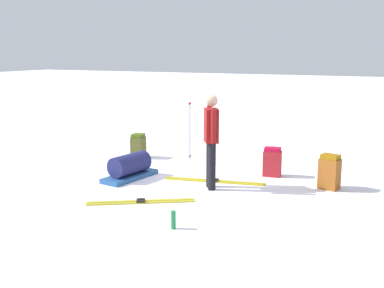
% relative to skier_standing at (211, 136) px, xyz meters
% --- Properties ---
extents(ground_plane, '(80.00, 80.00, 0.00)m').
position_rel_skier_standing_xyz_m(ground_plane, '(0.38, 0.56, -0.95)').
color(ground_plane, white).
extents(skier_standing, '(0.50, 0.37, 1.70)m').
position_rel_skier_standing_xyz_m(skier_standing, '(0.00, 0.00, 0.00)').
color(skier_standing, black).
rests_on(skier_standing, ground_plane).
extents(ski_pair_near, '(0.54, 1.92, 0.05)m').
position_rel_skier_standing_xyz_m(ski_pair_near, '(0.42, 0.10, -0.94)').
color(ski_pair_near, '#B4A21A').
rests_on(ski_pair_near, ground_plane).
extents(ski_pair_far, '(1.06, 1.59, 0.05)m').
position_rel_skier_standing_xyz_m(ski_pair_far, '(-1.24, 0.72, -0.94)').
color(ski_pair_far, gold).
rests_on(ski_pair_far, ground_plane).
extents(backpack_large_dark, '(0.35, 0.31, 0.56)m').
position_rel_skier_standing_xyz_m(backpack_large_dark, '(1.55, 2.49, -0.68)').
color(backpack_large_dark, '#4A4C1E').
rests_on(backpack_large_dark, ground_plane).
extents(backpack_bright, '(0.26, 0.37, 0.58)m').
position_rel_skier_standing_xyz_m(backpack_bright, '(1.28, -0.77, -0.67)').
color(backpack_bright, maroon).
rests_on(backpack_bright, ground_plane).
extents(backpack_small_spare, '(0.33, 0.39, 0.63)m').
position_rel_skier_standing_xyz_m(backpack_small_spare, '(0.87, -1.94, -0.65)').
color(backpack_small_spare, '#924E1A').
rests_on(backpack_small_spare, ground_plane).
extents(ski_poles_planted_near, '(0.19, 0.11, 1.30)m').
position_rel_skier_standing_xyz_m(ski_poles_planted_near, '(1.98, 1.37, -0.23)').
color(ski_poles_planted_near, '#B2B0BC').
rests_on(ski_poles_planted_near, ground_plane).
extents(gear_sled, '(1.26, 0.64, 0.49)m').
position_rel_skier_standing_xyz_m(gear_sled, '(-0.08, 1.68, -0.73)').
color(gear_sled, '#214C86').
rests_on(gear_sled, ground_plane).
extents(thermos_bottle, '(0.07, 0.07, 0.26)m').
position_rel_skier_standing_xyz_m(thermos_bottle, '(-2.03, -0.30, -0.82)').
color(thermos_bottle, '#1D7A3C').
rests_on(thermos_bottle, ground_plane).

